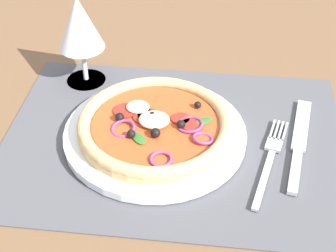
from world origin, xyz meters
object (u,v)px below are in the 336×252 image
plate (155,135)px  knife (299,142)px  wine_glass (80,26)px  fork (271,157)px  pizza (155,126)px

plate → knife: (20.17, 1.23, -0.34)cm
wine_glass → fork: bearing=-28.3°
knife → plate: bearing=103.2°
plate → pizza: size_ratio=1.19×
wine_glass → knife: bearing=-20.3°
pizza → wine_glass: 20.39cm
plate → wine_glass: 21.07cm
pizza → fork: size_ratio=1.21×
fork → wine_glass: bearing=75.1°
pizza → fork: pizza is taller
fork → wine_glass: (-29.40, 15.81, 9.45)cm
fork → plate: bearing=95.5°
pizza → wine_glass: (-13.30, 13.59, 7.38)cm
pizza → wine_glass: bearing=134.4°
knife → pizza: bearing=103.2°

